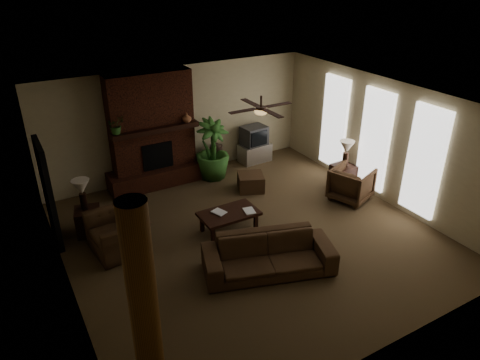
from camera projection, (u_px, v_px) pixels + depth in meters
room_shell at (250, 174)px, 8.55m from camera, size 7.00×7.00×7.00m
fireplace at (153, 140)px, 10.80m from camera, size 2.40×0.70×2.80m
windows at (375, 140)px, 10.26m from camera, size 0.08×3.65×2.35m
log_column at (143, 302)px, 5.37m from camera, size 0.36×0.36×2.80m
doorway at (48, 194)px, 8.57m from camera, size 0.10×1.00×2.10m
ceiling_fan at (261, 110)px, 8.45m from camera, size 1.35×1.35×0.37m
sofa at (269, 249)px, 7.95m from camera, size 2.43×1.37×0.91m
armchair_left at (117, 228)px, 8.54m from camera, size 0.82×1.17×0.97m
armchair_right at (351, 182)px, 10.36m from camera, size 1.04×1.07×0.87m
coffee_table at (229, 215)px, 9.18m from camera, size 1.20×0.70×0.43m
ottoman at (251, 182)px, 10.90m from camera, size 0.79×0.79×0.40m
tv_stand at (255, 153)px, 12.42m from camera, size 0.87×0.54×0.50m
tv at (254, 136)px, 12.17m from camera, size 0.70×0.59×0.52m
floor_vase at (216, 155)px, 11.80m from camera, size 0.34×0.34×0.77m
floor_plant at (213, 162)px, 11.41m from camera, size 1.20×1.70×0.87m
side_table_left at (89, 221)px, 9.15m from camera, size 0.60×0.60×0.55m
lamp_left at (82, 189)px, 8.85m from camera, size 0.46×0.46×0.65m
side_table_right at (343, 176)px, 11.06m from camera, size 0.52×0.52×0.55m
lamp_right at (347, 149)px, 10.71m from camera, size 0.40×0.40×0.65m
mantel_plant at (116, 127)px, 9.97m from camera, size 0.49×0.52×0.33m
mantel_vase at (187, 118)px, 10.70m from camera, size 0.22×0.23×0.22m
book_a at (215, 209)px, 9.01m from camera, size 0.21×0.10×0.29m
book_b at (244, 206)px, 9.10m from camera, size 0.21×0.07×0.29m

